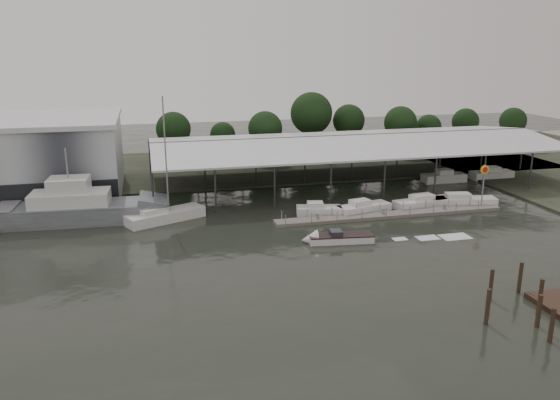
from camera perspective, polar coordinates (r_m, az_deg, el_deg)
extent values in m
plane|color=black|center=(51.66, 0.96, -6.15)|extent=(200.00, 200.00, 0.00)
cube|color=#3D4231|center=(91.23, -5.80, 3.50)|extent=(140.00, 30.00, 0.30)
cube|color=#ADB4B9|center=(79.22, -25.09, 3.86)|extent=(24.00, 20.00, 10.00)
cube|color=black|center=(70.26, -26.28, -0.16)|extent=(24.00, 0.30, 4.00)
cube|color=silver|center=(78.46, -25.53, 7.57)|extent=(24.50, 20.50, 0.60)
cube|color=#303235|center=(80.89, 7.62, 6.68)|extent=(58.00, 0.40, 0.30)
cylinder|color=#303235|center=(64.96, -13.12, 0.58)|extent=(0.24, 0.24, 5.50)
cylinder|color=#303235|center=(87.41, -13.44, 4.39)|extent=(0.24, 0.24, 5.50)
cylinder|color=#303235|center=(105.09, 20.16, 5.70)|extent=(0.24, 0.24, 5.50)
cube|color=slate|center=(65.45, 11.49, -1.53)|extent=(28.00, 2.00, 0.40)
cylinder|color=gray|center=(60.15, 0.59, -2.14)|extent=(0.10, 0.10, 1.20)
cylinder|color=gray|center=(72.41, 20.56, -0.07)|extent=(0.10, 0.10, 1.20)
cube|color=gray|center=(64.89, 10.71, -1.18)|extent=(0.30, 0.30, 0.70)
cylinder|color=gray|center=(70.72, 20.43, 1.01)|extent=(0.16, 0.16, 5.00)
cylinder|color=yellow|center=(70.17, 20.62, 2.98)|extent=(1.10, 0.12, 1.10)
cylinder|color=red|center=(70.12, 20.65, 2.97)|extent=(0.70, 0.05, 0.70)
cube|color=gray|center=(114.78, 22.38, 5.87)|extent=(10.00, 8.00, 4.00)
cube|color=slate|center=(66.02, -19.98, -1.39)|extent=(18.31, 5.99, 2.40)
cube|color=slate|center=(64.87, -13.13, -0.22)|extent=(3.70, 4.96, 1.85)
cube|color=silver|center=(65.75, -21.05, 0.06)|extent=(8.71, 4.60, 1.80)
cube|color=silver|center=(65.34, -21.19, 1.50)|extent=(4.53, 3.77, 1.61)
cylinder|color=gray|center=(64.84, -21.40, 3.55)|extent=(0.18, 0.18, 3.50)
cube|color=gray|center=(67.49, -26.73, -0.63)|extent=(2.44, 4.88, 0.15)
cube|color=silver|center=(63.79, -11.86, -1.72)|extent=(9.33, 6.14, 1.40)
cube|color=silver|center=(62.94, -13.09, -1.18)|extent=(3.38, 2.84, 0.80)
cylinder|color=gray|center=(62.29, -11.85, 4.58)|extent=(0.16, 0.16, 13.06)
cylinder|color=gray|center=(62.91, -12.89, -0.70)|extent=(3.23, 1.57, 0.12)
cube|color=silver|center=(56.22, 6.35, -4.02)|extent=(6.78, 2.79, 0.90)
cone|color=silver|center=(55.60, 3.11, -4.17)|extent=(1.83, 2.18, 2.00)
cube|color=black|center=(56.09, 6.37, -3.63)|extent=(6.79, 2.85, 0.12)
cube|color=#303235|center=(55.89, 5.85, -3.42)|extent=(1.36, 1.54, 0.50)
cube|color=silver|center=(58.04, 12.42, -4.01)|extent=(2.30, 1.50, 0.04)
cube|color=silver|center=(59.07, 15.18, -3.84)|extent=(3.10, 2.00, 0.04)
cube|color=silver|center=(60.24, 17.83, -3.68)|extent=(3.90, 2.50, 0.04)
cube|color=silver|center=(64.72, 4.10, -1.17)|extent=(5.65, 3.33, 1.10)
cube|color=silver|center=(64.35, 3.69, -0.51)|extent=(2.16, 1.98, 0.70)
cube|color=silver|center=(66.21, 8.75, -0.92)|extent=(7.00, 3.66, 1.10)
cube|color=silver|center=(65.81, 8.37, -0.29)|extent=(2.64, 2.10, 0.70)
cube|color=silver|center=(70.18, 14.93, -0.33)|extent=(8.55, 3.38, 1.10)
cube|color=silver|center=(69.74, 14.61, 0.28)|extent=(3.11, 2.01, 0.70)
cube|color=silver|center=(72.15, 18.39, -0.17)|extent=(8.88, 3.88, 1.10)
cube|color=silver|center=(71.68, 18.10, 0.42)|extent=(3.27, 2.18, 0.70)
cylinder|color=#392D1C|center=(45.21, 25.50, -9.49)|extent=(0.32, 0.32, 3.48)
cylinder|color=#392D1C|center=(43.46, 25.40, -10.79)|extent=(0.32, 0.32, 3.08)
cylinder|color=#392D1C|center=(42.39, 20.83, -10.75)|extent=(0.32, 0.32, 3.33)
cylinder|color=#392D1C|center=(46.35, 21.15, -8.59)|extent=(0.32, 0.32, 3.17)
cylinder|color=#392D1C|center=(48.44, 23.76, -7.76)|extent=(0.32, 0.32, 3.25)
cylinder|color=#392D1C|center=(41.77, 26.48, -12.00)|extent=(0.32, 0.32, 3.10)
cylinder|color=#322316|center=(95.37, -10.96, 5.05)|extent=(0.50, 0.50, 4.19)
sphere|color=#193114|center=(94.77, -11.08, 7.29)|extent=(5.87, 5.87, 5.87)
cylinder|color=#322316|center=(97.20, -5.96, 5.14)|extent=(0.50, 0.50, 3.18)
sphere|color=#193114|center=(96.72, -6.00, 6.80)|extent=(4.45, 4.45, 4.45)
cylinder|color=#322316|center=(94.60, -1.54, 5.24)|extent=(0.50, 0.50, 4.19)
sphere|color=#193114|center=(93.99, -1.56, 7.50)|extent=(5.86, 5.86, 5.86)
cylinder|color=#322316|center=(101.21, 3.25, 6.27)|extent=(0.50, 0.50, 5.46)
sphere|color=#193114|center=(100.53, 3.30, 9.04)|extent=(7.65, 7.65, 7.65)
cylinder|color=#322316|center=(104.77, 7.13, 6.17)|extent=(0.50, 0.50, 4.28)
sphere|color=#193114|center=(104.22, 7.20, 8.26)|extent=(6.00, 6.00, 6.00)
cylinder|color=#322316|center=(103.39, 12.34, 5.80)|extent=(0.50, 0.50, 4.26)
sphere|color=#193114|center=(102.83, 12.47, 7.91)|extent=(5.97, 5.97, 5.97)
cylinder|color=#322316|center=(107.70, 15.15, 5.77)|extent=(0.50, 0.50, 3.39)
sphere|color=#193114|center=(107.25, 15.26, 7.37)|extent=(4.74, 4.74, 4.74)
cylinder|color=#322316|center=(114.13, 18.66, 6.10)|extent=(0.50, 0.50, 3.71)
sphere|color=#193114|center=(113.67, 18.81, 7.76)|extent=(5.20, 5.20, 5.20)
cylinder|color=#322316|center=(118.66, 22.99, 6.02)|extent=(0.50, 0.50, 3.72)
sphere|color=#193114|center=(118.22, 23.17, 7.62)|extent=(5.21, 5.21, 5.21)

